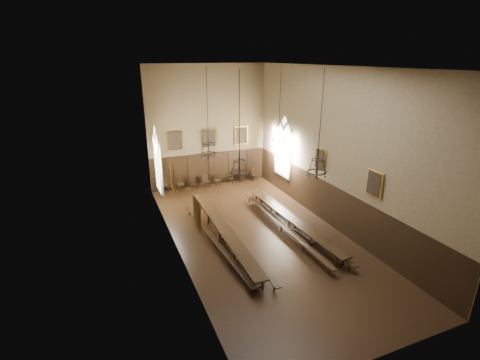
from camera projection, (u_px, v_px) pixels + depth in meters
floor at (259, 236)px, 19.35m from camera, size 9.00×18.00×0.02m
ceiling at (262, 66)px, 16.31m from camera, size 9.00×18.00×0.02m
wall_back at (208, 127)px, 25.68m from camera, size 9.00×0.02×9.00m
wall_front at (395, 239)px, 9.98m from camera, size 9.00×0.02×9.00m
wall_left at (173, 169)px, 16.23m from camera, size 0.02×18.00×9.00m
wall_right at (333, 150)px, 19.44m from camera, size 0.02×18.00×9.00m
wainscot_panelling at (259, 216)px, 18.93m from camera, size 9.00×18.00×2.50m
table_left at (224, 234)px, 18.72m from camera, size 0.92×10.02×0.78m
table_right at (292, 224)px, 19.97m from camera, size 1.03×9.25×0.72m
bench_left_outer at (214, 242)px, 18.24m from camera, size 0.81×9.15×0.41m
bench_left_inner at (235, 239)px, 18.49m from camera, size 0.50×9.45×0.43m
bench_right_inner at (281, 226)px, 19.85m from camera, size 0.35×9.85×0.44m
bench_right_outer at (299, 223)px, 20.23m from camera, size 0.48×10.12×0.46m
chair_0 at (165, 188)px, 25.47m from camera, size 0.47×0.47×1.03m
chair_1 at (181, 186)px, 25.87m from camera, size 0.45×0.45×0.98m
chair_2 at (194, 185)px, 26.20m from camera, size 0.40×0.40×0.88m
chair_3 at (206, 183)px, 26.48m from camera, size 0.50×0.50×0.98m
chair_4 at (218, 182)px, 26.86m from camera, size 0.47×0.47×0.93m
chair_5 at (230, 180)px, 27.27m from camera, size 0.51×0.52×0.91m
chair_6 at (241, 179)px, 27.62m from camera, size 0.41×0.41×0.88m
chair_7 at (254, 177)px, 27.95m from camera, size 0.50×0.50×0.97m
chandelier_back_left at (209, 148)px, 19.03m from camera, size 0.90×0.90×4.78m
chandelier_back_right at (279, 134)px, 20.40m from camera, size 0.75×0.75×4.31m
chandelier_front_left at (239, 166)px, 14.40m from camera, size 0.78×0.78×4.26m
chandelier_front_right at (317, 166)px, 16.41m from camera, size 0.93×0.93×4.91m
portrait_back_0 at (174, 141)px, 24.91m from camera, size 1.10×0.12×1.40m
portrait_back_1 at (209, 138)px, 25.84m from camera, size 1.10×0.12×1.40m
portrait_back_2 at (241, 135)px, 26.77m from camera, size 1.10×0.12×1.40m
portrait_left_0 at (173, 178)px, 17.41m from camera, size 0.12×1.00×1.30m
portrait_left_1 at (197, 213)px, 13.49m from camera, size 0.12×1.00×1.30m
portrait_right_0 at (320, 159)px, 20.53m from camera, size 0.12×1.00×1.30m
portrait_right_1 at (374, 184)px, 16.61m from camera, size 0.12×1.00×1.30m
window_right at (283, 147)px, 24.57m from camera, size 0.20×2.20×4.60m
window_left at (157, 160)px, 21.42m from camera, size 0.20×2.20×4.60m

